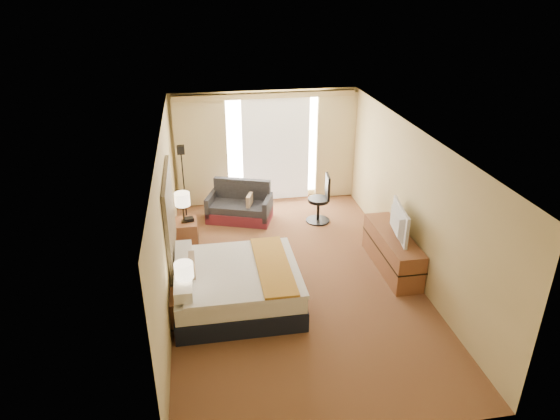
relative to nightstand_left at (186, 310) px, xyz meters
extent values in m
cube|color=#521F17|center=(1.87, 1.05, -0.28)|extent=(4.20, 7.00, 0.02)
cube|color=silver|center=(1.87, 1.05, 2.33)|extent=(4.20, 7.00, 0.02)
cube|color=#D4BB81|center=(1.87, 4.55, 1.02)|extent=(4.20, 0.02, 2.60)
cube|color=#D4BB81|center=(1.87, -2.45, 1.02)|extent=(4.20, 0.02, 2.60)
cube|color=#D4BB81|center=(-0.23, 1.05, 1.02)|extent=(0.02, 7.00, 2.60)
cube|color=#D4BB81|center=(3.97, 1.05, 1.02)|extent=(0.02, 7.00, 2.60)
cube|color=black|center=(-0.19, 1.25, 1.01)|extent=(0.06, 1.85, 1.50)
cube|color=brown|center=(0.00, 0.00, 0.00)|extent=(0.45, 0.52, 0.55)
cube|color=brown|center=(0.00, 2.50, 0.00)|extent=(0.45, 0.52, 0.55)
cube|color=brown|center=(3.70, 1.05, 0.07)|extent=(0.50, 1.80, 0.70)
cube|color=white|center=(2.12, 4.52, 1.04)|extent=(2.30, 0.02, 2.30)
cube|color=beige|center=(0.42, 4.43, 0.99)|extent=(1.15, 0.09, 2.50)
cube|color=beige|center=(3.52, 4.43, 0.99)|extent=(0.90, 0.09, 2.50)
cube|color=silver|center=(2.12, 4.48, 0.99)|extent=(1.55, 0.04, 2.50)
cube|color=#D4BB81|center=(1.87, 4.39, 2.25)|extent=(4.00, 0.16, 0.12)
cube|color=black|center=(0.82, 0.40, -0.11)|extent=(1.98, 1.79, 0.33)
cube|color=white|center=(0.82, 0.40, 0.20)|extent=(1.93, 1.75, 0.28)
cube|color=white|center=(0.90, 0.40, 0.36)|extent=(1.81, 1.81, 0.07)
cube|color=#BC712B|center=(1.40, 0.40, 0.41)|extent=(0.52, 1.81, 0.04)
cube|color=white|center=(0.00, -0.03, 0.48)|extent=(0.26, 0.74, 0.17)
cube|color=white|center=(0.00, 0.83, 0.48)|extent=(0.26, 0.74, 0.17)
cube|color=beige|center=(0.13, 0.40, 0.52)|extent=(0.09, 0.40, 0.34)
cube|color=maroon|center=(1.15, 3.50, -0.15)|extent=(1.53, 1.15, 0.24)
cube|color=#333338|center=(1.14, 3.45, 0.05)|extent=(1.39, 0.98, 0.16)
cube|color=#333338|center=(1.25, 3.77, 0.31)|extent=(1.23, 0.56, 0.53)
cube|color=#333338|center=(0.56, 3.71, 0.07)|extent=(0.34, 0.72, 0.44)
cube|color=#333338|center=(1.75, 3.29, 0.07)|extent=(0.34, 0.72, 0.44)
cube|color=beige|center=(1.36, 3.37, 0.21)|extent=(0.19, 0.35, 0.31)
cube|color=black|center=(0.00, 3.77, -0.26)|extent=(0.21, 0.21, 0.02)
cylinder|color=black|center=(0.00, 3.77, 0.50)|extent=(0.03, 0.03, 1.50)
cube|color=black|center=(0.00, 3.77, 1.32)|extent=(0.15, 0.15, 0.17)
cylinder|color=black|center=(2.83, 3.15, -0.26)|extent=(0.52, 0.52, 0.03)
cylinder|color=black|center=(2.83, 3.15, -0.01)|extent=(0.06, 0.06, 0.47)
cylinder|color=black|center=(2.83, 3.15, 0.23)|extent=(0.46, 0.46, 0.07)
cube|color=black|center=(3.01, 3.13, 0.53)|extent=(0.10, 0.42, 0.52)
cube|color=black|center=(0.03, -0.05, 0.29)|extent=(0.10, 0.10, 0.04)
cylinder|color=black|center=(0.03, -0.05, 0.49)|extent=(0.03, 0.03, 0.35)
cylinder|color=#FFE9BF|center=(0.03, -0.05, 0.74)|extent=(0.28, 0.28, 0.24)
cube|color=black|center=(-0.01, 2.46, 0.30)|extent=(0.10, 0.10, 0.04)
cylinder|color=black|center=(-0.01, 2.46, 0.50)|extent=(0.03, 0.03, 0.37)
cylinder|color=#FFE9BF|center=(-0.01, 2.46, 0.77)|extent=(0.29, 0.29, 0.25)
cube|color=#83B3CB|center=(0.12, -0.09, 0.33)|extent=(0.13, 0.13, 0.11)
cube|color=black|center=(0.08, 2.51, 0.31)|extent=(0.20, 0.17, 0.07)
imported|color=black|center=(3.65, 0.98, 0.71)|extent=(0.28, 1.01, 0.57)
camera|label=1|loc=(0.37, -6.36, 4.62)|focal=32.00mm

